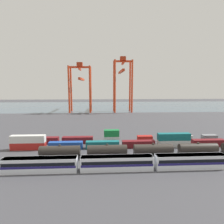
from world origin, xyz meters
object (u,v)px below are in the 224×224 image
shipping_container_8 (43,140)px  shipping_container_4 (138,144)px  gantry_crane_central (122,78)px  gantry_crane_west (80,82)px  shipping_container_13 (177,138)px  passenger_train (117,162)px  freight_tank_row (153,150)px

shipping_container_8 → shipping_container_4: bearing=-10.2°
gantry_crane_central → shipping_container_4: bearing=-92.8°
gantry_crane_west → shipping_container_13: bearing=-62.3°
shipping_container_8 → gantry_crane_central: size_ratio=0.25×
gantry_crane_west → shipping_container_8: bearing=-92.9°
passenger_train → shipping_container_4: size_ratio=4.98×
shipping_container_4 → gantry_crane_west: gantry_crane_west is taller
shipping_container_4 → gantry_crane_west: bearing=107.6°
shipping_container_13 → passenger_train: bearing=-137.2°
freight_tank_row → shipping_container_8: bearing=158.3°
freight_tank_row → gantry_crane_west: size_ratio=1.69×
shipping_container_4 → gantry_crane_central: bearing=87.2°
shipping_container_13 → gantry_crane_west: bearing=117.7°
shipping_container_4 → shipping_container_8: (-36.73, 6.60, 0.00)m
shipping_container_4 → gantry_crane_central: 104.91m
passenger_train → freight_tank_row: bearing=36.2°
shipping_container_4 → gantry_crane_west: (-31.95, 100.81, 24.40)m
shipping_container_4 → shipping_container_13: bearing=20.7°
freight_tank_row → shipping_container_8: size_ratio=5.94×
passenger_train → shipping_container_4: (9.51, 18.37, -0.84)m
passenger_train → gantry_crane_west: 123.54m
shipping_container_13 → gantry_crane_west: 109.15m
shipping_container_8 → shipping_container_13: same height
shipping_container_4 → shipping_container_8: size_ratio=1.00×
shipping_container_4 → gantry_crane_central: gantry_crane_central is taller
passenger_train → shipping_container_13: (26.98, 24.97, -0.84)m
gantry_crane_west → freight_tank_row: bearing=-72.4°
shipping_container_13 → gantry_crane_central: 99.22m
freight_tank_row → shipping_container_8: 42.76m
shipping_container_4 → gantry_crane_west: size_ratio=0.28×
shipping_container_4 → shipping_container_13: same height
freight_tank_row → shipping_container_4: freight_tank_row is taller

